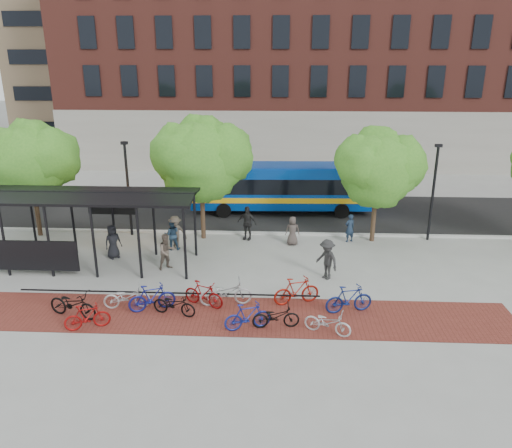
{
  "coord_description": "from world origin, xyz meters",
  "views": [
    {
      "loc": [
        1.03,
        -21.71,
        9.52
      ],
      "look_at": [
        -0.06,
        1.1,
        1.6
      ],
      "focal_mm": 35.0,
      "sensor_mm": 36.0,
      "label": 1
    }
  ],
  "objects_px": {
    "tree_a": "(31,158)",
    "pedestrian_4": "(247,223)",
    "pedestrian_9": "(327,259)",
    "pedestrian_0": "(113,242)",
    "pedestrian_6": "(292,231)",
    "bike_2": "(127,297)",
    "bike_1": "(87,317)",
    "bike_0": "(73,304)",
    "pedestrian_7": "(350,228)",
    "tree_b": "(203,156)",
    "bike_6": "(226,293)",
    "bike_9": "(296,291)",
    "bike_10": "(328,322)",
    "bus": "(282,185)",
    "lamp_post_left": "(128,186)",
    "tree_c": "(379,166)",
    "pedestrian_8": "(167,252)",
    "bike_8": "(276,316)",
    "bike_4": "(174,304)",
    "bike_11": "(349,299)",
    "bike_3": "(152,298)",
    "bike_5": "(204,294)",
    "pedestrian_2": "(172,235)",
    "lamp_post_right": "(433,190)",
    "bus_shelter": "(77,203)",
    "bike_7": "(248,316)",
    "pedestrian_3": "(175,233)"
  },
  "relations": [
    {
      "from": "bike_1",
      "to": "bus",
      "type": "bearing_deg",
      "value": -47.07
    },
    {
      "from": "bus",
      "to": "bike_10",
      "type": "height_order",
      "value": "bus"
    },
    {
      "from": "pedestrian_7",
      "to": "pedestrian_8",
      "type": "bearing_deg",
      "value": -3.16
    },
    {
      "from": "lamp_post_left",
      "to": "pedestrian_4",
      "type": "height_order",
      "value": "lamp_post_left"
    },
    {
      "from": "tree_c",
      "to": "bike_11",
      "type": "height_order",
      "value": "tree_c"
    },
    {
      "from": "pedestrian_0",
      "to": "pedestrian_6",
      "type": "distance_m",
      "value": 8.97
    },
    {
      "from": "tree_a",
      "to": "bike_4",
      "type": "bearing_deg",
      "value": -42.84
    },
    {
      "from": "bike_4",
      "to": "lamp_post_left",
      "type": "bearing_deg",
      "value": 40.27
    },
    {
      "from": "lamp_post_left",
      "to": "tree_b",
      "type": "bearing_deg",
      "value": -3.5
    },
    {
      "from": "tree_b",
      "to": "bike_8",
      "type": "distance_m",
      "value": 10.69
    },
    {
      "from": "pedestrian_0",
      "to": "pedestrian_6",
      "type": "height_order",
      "value": "pedestrian_0"
    },
    {
      "from": "bike_6",
      "to": "pedestrian_7",
      "type": "distance_m",
      "value": 9.27
    },
    {
      "from": "bus_shelter",
      "to": "tree_a",
      "type": "height_order",
      "value": "tree_a"
    },
    {
      "from": "pedestrian_7",
      "to": "bike_6",
      "type": "bearing_deg",
      "value": 24.43
    },
    {
      "from": "tree_a",
      "to": "pedestrian_4",
      "type": "height_order",
      "value": "tree_a"
    },
    {
      "from": "bike_11",
      "to": "bike_3",
      "type": "bearing_deg",
      "value": 77.24
    },
    {
      "from": "tree_a",
      "to": "tree_c",
      "type": "bearing_deg",
      "value": -0.0
    },
    {
      "from": "bus",
      "to": "bike_7",
      "type": "bearing_deg",
      "value": -96.97
    },
    {
      "from": "bike_0",
      "to": "bike_10",
      "type": "height_order",
      "value": "bike_0"
    },
    {
      "from": "bike_2",
      "to": "pedestrian_6",
      "type": "height_order",
      "value": "pedestrian_6"
    },
    {
      "from": "tree_a",
      "to": "pedestrian_9",
      "type": "distance_m",
      "value": 16.18
    },
    {
      "from": "tree_b",
      "to": "pedestrian_6",
      "type": "bearing_deg",
      "value": -9.97
    },
    {
      "from": "pedestrian_2",
      "to": "pedestrian_9",
      "type": "xyz_separation_m",
      "value": [
        7.49,
        -3.08,
        0.12
      ]
    },
    {
      "from": "bike_1",
      "to": "pedestrian_0",
      "type": "relative_size",
      "value": 0.97
    },
    {
      "from": "pedestrian_6",
      "to": "bike_8",
      "type": "bearing_deg",
      "value": 82.43
    },
    {
      "from": "pedestrian_6",
      "to": "pedestrian_7",
      "type": "distance_m",
      "value": 3.07
    },
    {
      "from": "pedestrian_0",
      "to": "bike_0",
      "type": "bearing_deg",
      "value": -129.91
    },
    {
      "from": "tree_a",
      "to": "bike_9",
      "type": "height_order",
      "value": "tree_a"
    },
    {
      "from": "pedestrian_7",
      "to": "bike_11",
      "type": "bearing_deg",
      "value": 55.45
    },
    {
      "from": "bike_0",
      "to": "pedestrian_7",
      "type": "bearing_deg",
      "value": -36.42
    },
    {
      "from": "pedestrian_9",
      "to": "lamp_post_left",
      "type": "bearing_deg",
      "value": -156.48
    },
    {
      "from": "tree_c",
      "to": "pedestrian_2",
      "type": "xyz_separation_m",
      "value": [
        -10.41,
        -1.77,
        -3.26
      ]
    },
    {
      "from": "tree_a",
      "to": "lamp_post_left",
      "type": "height_order",
      "value": "tree_a"
    },
    {
      "from": "lamp_post_right",
      "to": "bike_9",
      "type": "xyz_separation_m",
      "value": [
        -7.22,
        -7.5,
        -2.18
      ]
    },
    {
      "from": "pedestrian_9",
      "to": "bike_3",
      "type": "bearing_deg",
      "value": -105.09
    },
    {
      "from": "tree_c",
      "to": "pedestrian_9",
      "type": "height_order",
      "value": "tree_c"
    },
    {
      "from": "pedestrian_2",
      "to": "pedestrian_4",
      "type": "xyz_separation_m",
      "value": [
        3.68,
        1.62,
        0.12
      ]
    },
    {
      "from": "bus_shelter",
      "to": "bike_11",
      "type": "xyz_separation_m",
      "value": [
        11.9,
        -4.02,
        -2.44
      ]
    },
    {
      "from": "bike_2",
      "to": "pedestrian_3",
      "type": "xyz_separation_m",
      "value": [
        0.68,
        6.23,
        0.4
      ]
    },
    {
      "from": "pedestrian_7",
      "to": "bike_2",
      "type": "bearing_deg",
      "value": 11.57
    },
    {
      "from": "tree_c",
      "to": "pedestrian_0",
      "type": "relative_size",
      "value": 3.54
    },
    {
      "from": "bus",
      "to": "lamp_post_right",
      "type": "bearing_deg",
      "value": -32.18
    },
    {
      "from": "lamp_post_left",
      "to": "bike_8",
      "type": "distance_m",
      "value": 12.52
    },
    {
      "from": "bike_6",
      "to": "tree_c",
      "type": "bearing_deg",
      "value": -53.26
    },
    {
      "from": "bike_9",
      "to": "pedestrian_2",
      "type": "height_order",
      "value": "pedestrian_2"
    },
    {
      "from": "pedestrian_4",
      "to": "bus",
      "type": "bearing_deg",
      "value": 90.54
    },
    {
      "from": "bike_5",
      "to": "pedestrian_7",
      "type": "height_order",
      "value": "pedestrian_7"
    },
    {
      "from": "bike_1",
      "to": "pedestrian_6",
      "type": "height_order",
      "value": "pedestrian_6"
    },
    {
      "from": "pedestrian_8",
      "to": "pedestrian_4",
      "type": "bearing_deg",
      "value": 11.32
    },
    {
      "from": "tree_c",
      "to": "bike_10",
      "type": "distance_m",
      "value": 10.62
    }
  ]
}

